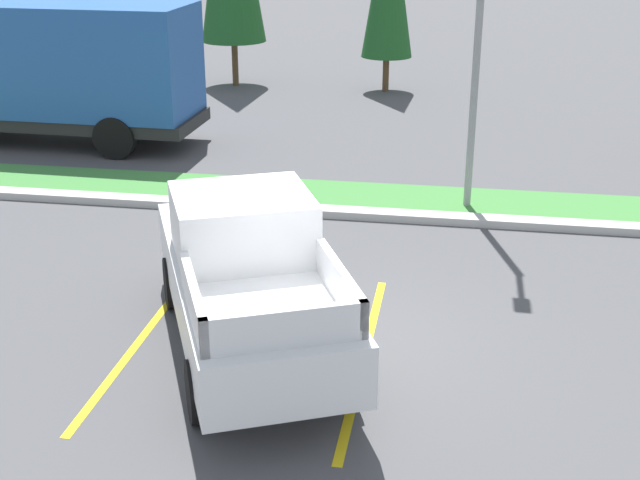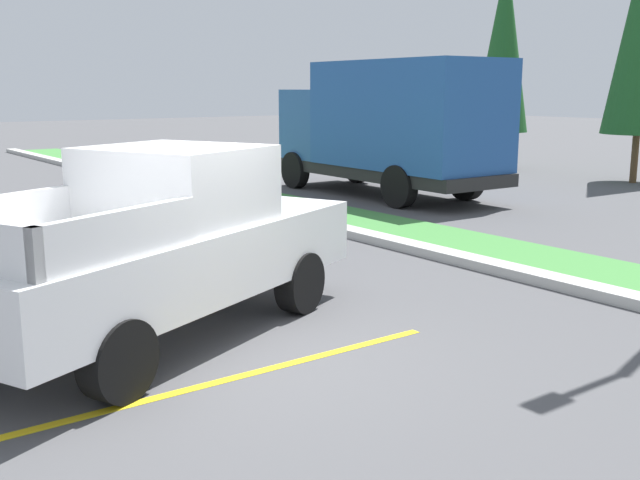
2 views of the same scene
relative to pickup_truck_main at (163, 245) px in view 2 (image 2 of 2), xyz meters
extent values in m
plane|color=#4C4C4F|center=(0.86, 0.30, -1.04)|extent=(120.00, 120.00, 0.00)
cube|color=yellow|center=(-1.53, -0.05, -1.04)|extent=(0.12, 4.80, 0.01)
cube|color=yellow|center=(1.57, -0.05, -1.04)|extent=(0.12, 4.80, 0.01)
cube|color=#B2B2AD|center=(0.86, 5.30, -0.97)|extent=(56.00, 0.40, 0.15)
cube|color=#42843D|center=(0.86, 6.40, -1.01)|extent=(56.00, 1.80, 0.06)
cylinder|color=black|center=(-1.39, 1.02, -0.66)|extent=(0.57, 0.81, 0.76)
cylinder|color=black|center=(0.16, 1.72, -0.66)|extent=(0.57, 0.81, 0.76)
cylinder|color=black|center=(1.43, -1.11, -0.66)|extent=(0.57, 0.81, 0.76)
cube|color=white|center=(0.02, -0.05, -0.16)|extent=(3.86, 5.52, 0.76)
cube|color=white|center=(-0.10, 0.23, 0.64)|extent=(2.26, 2.18, 0.84)
cube|color=#2D3842|center=(-0.44, 0.98, 0.69)|extent=(1.50, 0.72, 0.63)
cube|color=white|center=(1.39, -1.02, 0.44)|extent=(0.87, 1.78, 0.44)
cube|color=silver|center=(-1.02, 2.28, -0.40)|extent=(1.71, 0.88, 0.28)
cylinder|color=black|center=(-9.70, 8.44, -0.54)|extent=(1.01, 0.32, 1.00)
cylinder|color=black|center=(-9.64, 10.64, -0.54)|extent=(1.01, 0.32, 1.00)
cylinder|color=black|center=(-5.30, 8.33, -0.54)|extent=(1.01, 0.32, 1.00)
cylinder|color=black|center=(-5.24, 10.53, -0.54)|extent=(1.01, 0.32, 1.00)
cube|color=#262626|center=(-7.07, 9.47, -0.39)|extent=(6.86, 2.47, 0.30)
cube|color=#285693|center=(-9.62, 9.53, 0.71)|extent=(1.66, 2.34, 1.90)
cube|color=#2D3842|center=(-10.44, 9.56, 0.96)|extent=(0.11, 2.10, 0.90)
cube|color=#235199|center=(-6.27, 9.45, 1.06)|extent=(5.06, 2.52, 2.60)
cylinder|color=brown|center=(-9.74, 16.99, -0.40)|extent=(0.20, 0.20, 1.28)
cone|color=#1E5623|center=(-9.74, 16.99, 3.14)|extent=(1.84, 1.84, 5.81)
cylinder|color=brown|center=(-4.76, 17.14, -0.32)|extent=(0.20, 0.20, 1.43)
camera|label=1|loc=(2.66, -9.92, 4.58)|focal=47.82mm
camera|label=2|loc=(7.52, -3.40, 1.68)|focal=42.18mm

